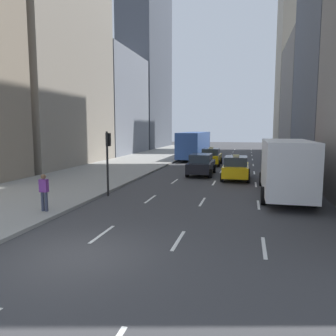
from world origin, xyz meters
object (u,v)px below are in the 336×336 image
at_px(pedestrian_near_curb, 44,191).
at_px(traffic_light_pole, 108,153).
at_px(taxi_lead, 236,168).
at_px(city_bus, 194,144).
at_px(box_truck, 285,166).
at_px(taxi_second, 211,157).
at_px(sedan_black_near, 201,164).

relative_size(pedestrian_near_curb, traffic_light_pole, 0.46).
distance_m(taxi_lead, city_bus, 16.72).
bearing_deg(box_truck, city_bus, 111.51).
bearing_deg(city_bus, taxi_lead, -70.36).
bearing_deg(box_truck, taxi_second, 111.10).
distance_m(box_truck, pedestrian_near_curb, 12.42).
bearing_deg(taxi_second, city_bus, 112.36).
bearing_deg(traffic_light_pole, taxi_lead, 48.32).
bearing_deg(city_bus, sedan_black_near, -78.68).
xyz_separation_m(taxi_lead, traffic_light_pole, (-6.75, -7.58, 1.53)).
relative_size(box_truck, pedestrian_near_curb, 5.09).
distance_m(taxi_lead, box_truck, 6.33).
bearing_deg(taxi_second, pedestrian_near_curb, -103.53).
height_order(taxi_lead, box_truck, box_truck).
bearing_deg(sedan_black_near, box_truck, -52.52).
distance_m(taxi_second, city_bus, 7.45).
bearing_deg(sedan_black_near, city_bus, 101.32).
relative_size(taxi_second, traffic_light_pole, 1.22).
height_order(taxi_second, pedestrian_near_curb, taxi_second).
xyz_separation_m(taxi_lead, pedestrian_near_curb, (-7.83, -12.01, 0.19)).
bearing_deg(taxi_lead, city_bus, 109.64).
distance_m(taxi_second, pedestrian_near_curb, 21.49).
distance_m(taxi_lead, taxi_second, 9.32).
xyz_separation_m(box_truck, pedestrian_near_curb, (-10.63, -6.39, -0.64)).
bearing_deg(pedestrian_near_curb, traffic_light_pole, 76.31).
bearing_deg(taxi_second, traffic_light_pole, -103.48).
bearing_deg(box_truck, taxi_lead, 116.50).
distance_m(taxi_second, traffic_light_pole, 17.01).
relative_size(taxi_second, pedestrian_near_curb, 2.67).
height_order(city_bus, box_truck, city_bus).
height_order(taxi_lead, city_bus, city_bus).
bearing_deg(taxi_second, box_truck, -68.90).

